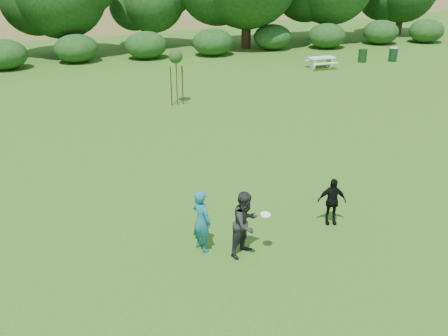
% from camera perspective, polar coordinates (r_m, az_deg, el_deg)
% --- Properties ---
extents(ground, '(120.00, 120.00, 0.00)m').
position_cam_1_polar(ground, '(13.81, 3.89, -8.99)').
color(ground, '#19470C').
rests_on(ground, ground).
extents(player_teal, '(0.64, 0.75, 1.75)m').
position_cam_1_polar(player_teal, '(13.26, -2.60, -6.02)').
color(player_teal, '#1B667B').
rests_on(player_teal, ground).
extents(player_grey, '(1.11, 1.04, 1.81)m').
position_cam_1_polar(player_grey, '(13.08, 2.48, -6.36)').
color(player_grey, '#242426').
rests_on(player_grey, ground).
extents(player_black, '(0.91, 0.57, 1.44)m').
position_cam_1_polar(player_black, '(14.89, 12.21, -3.73)').
color(player_black, black).
rests_on(player_black, ground).
extents(trash_can_near, '(0.60, 0.60, 0.90)m').
position_cam_1_polar(trash_can_near, '(37.73, 15.55, 12.25)').
color(trash_can_near, '#143816').
rests_on(trash_can_near, ground).
extents(frisbee, '(0.27, 0.27, 0.06)m').
position_cam_1_polar(frisbee, '(12.95, 4.78, -5.34)').
color(frisbee, white).
rests_on(frisbee, ground).
extents(sapling, '(0.70, 0.70, 2.85)m').
position_cam_1_polar(sapling, '(25.74, -5.53, 12.39)').
color(sapling, '#392016').
rests_on(sapling, ground).
extents(picnic_table, '(1.80, 1.48, 0.76)m').
position_cam_1_polar(picnic_table, '(35.05, 11.06, 11.95)').
color(picnic_table, beige).
rests_on(picnic_table, ground).
extents(trash_can_lidded, '(0.60, 0.60, 1.05)m').
position_cam_1_polar(trash_can_lidded, '(38.62, 18.77, 12.26)').
color(trash_can_lidded, '#13351A').
rests_on(trash_can_lidded, ground).
extents(hillside, '(150.00, 72.00, 52.00)m').
position_cam_1_polar(hillside, '(81.62, -14.92, 9.25)').
color(hillside, olive).
rests_on(hillside, ground).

